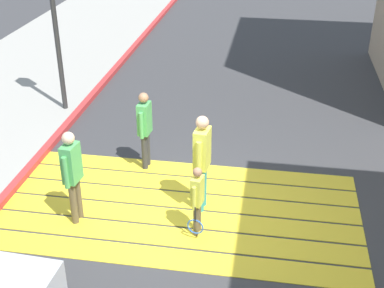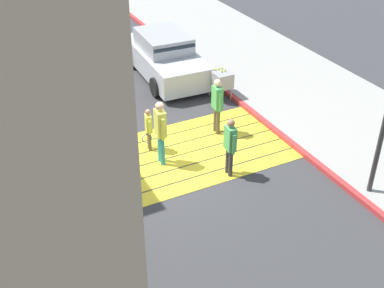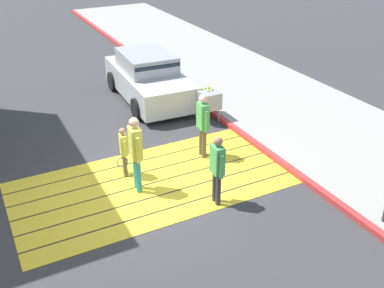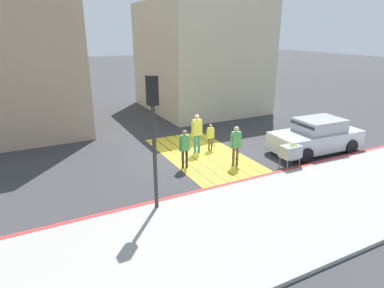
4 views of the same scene
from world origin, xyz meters
name	(u,v)px [view 3 (image 3 of 4)]	position (x,y,z in m)	size (l,w,h in m)	color
ground_plane	(152,184)	(0.00, 0.00, 0.00)	(120.00, 120.00, 0.00)	#38383A
crosswalk_stripes	(152,183)	(0.00, 0.00, 0.01)	(6.40, 3.25, 0.01)	yellow
sidewalk_west	(332,132)	(-5.60, 0.00, 0.06)	(4.80, 40.00, 0.12)	#9E9B93
curb_painted	(265,151)	(-3.25, 0.00, 0.07)	(0.16, 40.00, 0.13)	#BC3333
car_parked_near_curb	(149,78)	(-2.00, -4.90, 0.73)	(2.14, 4.38, 1.57)	silver
tennis_ball_cart	(207,99)	(-2.90, -2.51, 0.70)	(0.56, 0.80, 1.02)	#99999E
pedestrian_adult_lead	(136,149)	(0.38, 0.10, 1.06)	(0.27, 0.53, 1.83)	teal
pedestrian_adult_trailing	(217,166)	(-0.96, 1.37, 0.95)	(0.23, 0.48, 1.63)	#333338
pedestrian_adult_side	(203,121)	(-1.70, -0.62, 1.00)	(0.25, 0.50, 1.71)	brown
pedestrian_child_with_racket	(124,149)	(0.41, -0.65, 0.71)	(0.28, 0.41, 1.27)	brown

